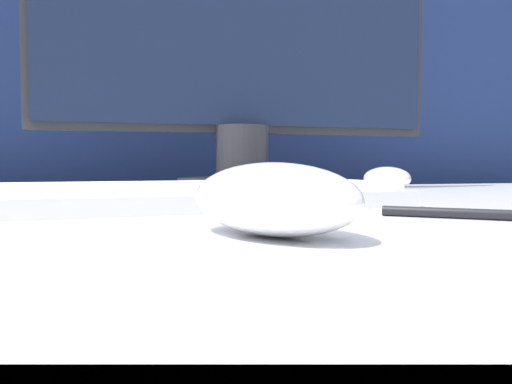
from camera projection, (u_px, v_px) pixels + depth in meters
name	position (u px, v px, depth m)	size (l,w,h in m)	color
partition_panel	(192.00, 248.00, 1.08)	(5.00, 0.03, 1.26)	navy
computer_mouse_near	(273.00, 199.00, 0.28)	(0.11, 0.14, 0.04)	white
keyboard	(188.00, 196.00, 0.47)	(0.43, 0.18, 0.02)	silver
monitor	(241.00, 52.00, 0.81)	(0.66, 0.21, 0.43)	#28282D
computer_mouse_far	(387.00, 178.00, 0.80)	(0.11, 0.13, 0.04)	white
pen	(472.00, 214.00, 0.37)	(0.11, 0.09, 0.01)	black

